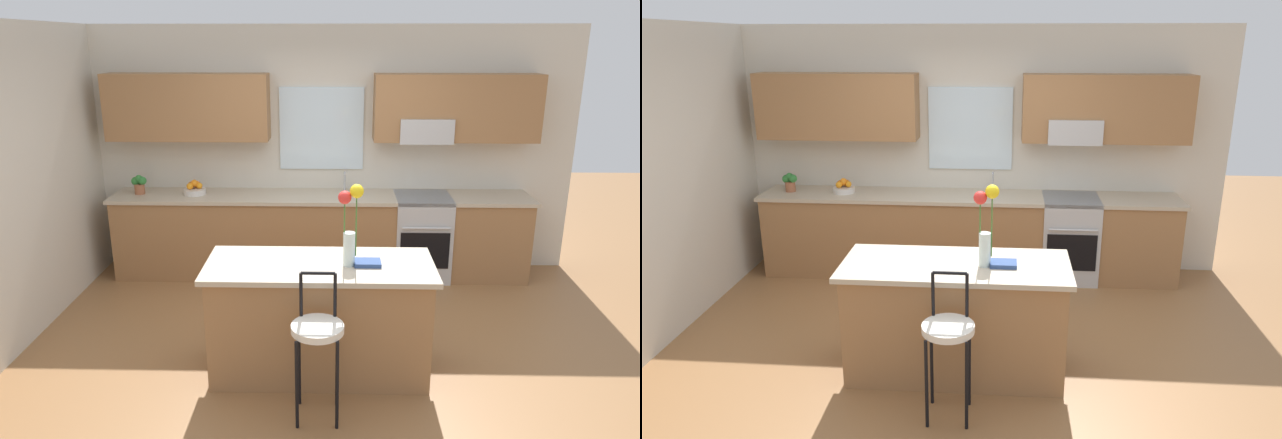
% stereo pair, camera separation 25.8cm
% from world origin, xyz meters
% --- Properties ---
extents(ground_plane, '(14.00, 14.00, 0.00)m').
position_xyz_m(ground_plane, '(0.00, 0.00, 0.00)').
color(ground_plane, olive).
extents(wall_left, '(0.12, 4.60, 2.70)m').
position_xyz_m(wall_left, '(-2.56, 0.30, 1.35)').
color(wall_left, beige).
rests_on(wall_left, ground).
extents(back_wall_assembly, '(5.60, 0.50, 2.70)m').
position_xyz_m(back_wall_assembly, '(0.02, 1.98, 1.51)').
color(back_wall_assembly, beige).
rests_on(back_wall_assembly, ground).
extents(counter_run, '(4.56, 0.64, 0.92)m').
position_xyz_m(counter_run, '(0.00, 1.70, 0.47)').
color(counter_run, '#996B42').
rests_on(counter_run, ground).
extents(sink_faucet, '(0.02, 0.13, 0.23)m').
position_xyz_m(sink_faucet, '(0.26, 1.84, 1.06)').
color(sink_faucet, '#B7BABC').
rests_on(sink_faucet, counter_run).
extents(oven_range, '(0.60, 0.64, 0.92)m').
position_xyz_m(oven_range, '(1.11, 1.68, 0.46)').
color(oven_range, '#B7BABC').
rests_on(oven_range, ground).
extents(kitchen_island, '(1.74, 0.74, 0.92)m').
position_xyz_m(kitchen_island, '(0.04, -0.30, 0.46)').
color(kitchen_island, '#996B42').
rests_on(kitchen_island, ground).
extents(bar_stool_near, '(0.36, 0.36, 1.04)m').
position_xyz_m(bar_stool_near, '(0.04, -0.88, 0.64)').
color(bar_stool_near, black).
rests_on(bar_stool_near, ground).
extents(flower_vase, '(0.19, 0.11, 0.63)m').
position_xyz_m(flower_vase, '(0.26, -0.34, 1.26)').
color(flower_vase, silver).
rests_on(flower_vase, kitchen_island).
extents(cookbook, '(0.20, 0.15, 0.03)m').
position_xyz_m(cookbook, '(0.40, -0.32, 0.94)').
color(cookbook, navy).
rests_on(cookbook, kitchen_island).
extents(fruit_bowl_oranges, '(0.24, 0.24, 0.16)m').
position_xyz_m(fruit_bowl_oranges, '(-1.38, 1.70, 0.98)').
color(fruit_bowl_oranges, silver).
rests_on(fruit_bowl_oranges, counter_run).
extents(potted_plant_small, '(0.17, 0.11, 0.21)m').
position_xyz_m(potted_plant_small, '(-1.99, 1.70, 1.03)').
color(potted_plant_small, '#9E5B3D').
rests_on(potted_plant_small, counter_run).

